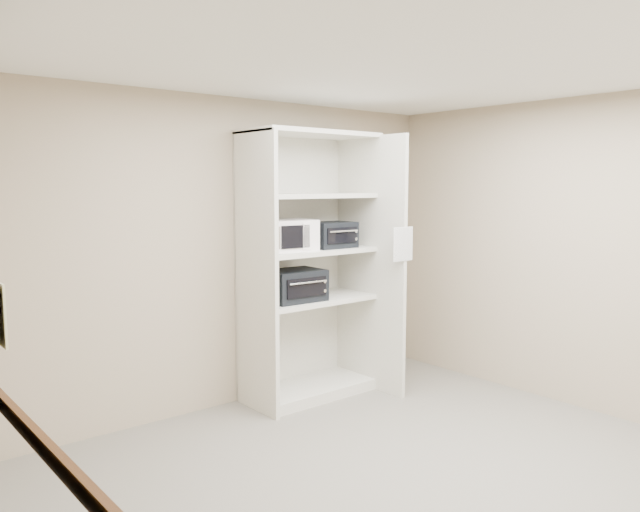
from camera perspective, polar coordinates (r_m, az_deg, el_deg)
floor at (r=4.41m, az=7.17°, el=-19.70°), size 4.50×4.00×0.01m
ceiling at (r=4.03m, az=7.73°, el=17.24°), size 4.50×4.00×0.01m
wall_back at (r=5.55m, az=-7.88°, el=0.29°), size 4.50×0.02×2.70m
wall_left at (r=2.83m, az=-25.51°, el=-6.26°), size 0.02×4.00×2.70m
wall_right at (r=5.85m, az=22.61°, el=0.16°), size 0.02×4.00×2.70m
shelving_unit at (r=5.72m, az=-0.59°, el=-1.68°), size 1.24×0.92×2.42m
microwave at (r=5.48m, az=-2.99°, el=1.91°), size 0.48×0.38×0.27m
toaster_oven_upper at (r=5.75m, az=1.02°, el=1.95°), size 0.42×0.32×0.24m
toaster_oven_lower at (r=5.55m, az=-2.39°, el=-2.69°), size 0.52×0.40×0.28m
paper_sign at (r=5.58m, az=7.61°, el=1.09°), size 0.23×0.01×0.30m
chair_rail at (r=2.96m, az=-24.65°, el=-14.75°), size 0.04×3.98×0.08m
wall_poster at (r=3.25m, az=-27.24°, el=-4.73°), size 0.01×0.21×0.30m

